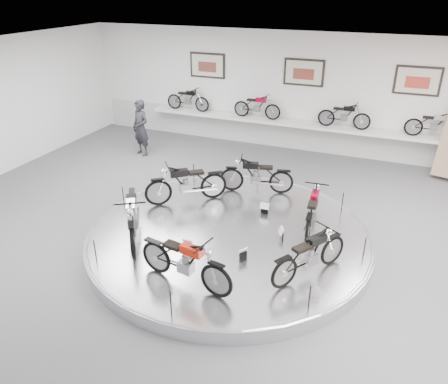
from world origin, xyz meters
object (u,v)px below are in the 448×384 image
at_px(bike_a, 313,209).
at_px(bike_f, 310,254).
at_px(bike_b, 256,175).
at_px(bike_d, 132,216).
at_px(bike_e, 185,261).
at_px(display_platform, 229,237).
at_px(visitor, 141,128).
at_px(bike_c, 186,183).
at_px(shelf, 298,124).

bearing_deg(bike_a, bike_f, -174.10).
bearing_deg(bike_b, bike_d, 47.05).
bearing_deg(bike_e, bike_d, 159.91).
distance_m(display_platform, bike_d, 2.23).
bearing_deg(visitor, bike_a, -6.71).
height_order(bike_a, bike_b, bike_b).
bearing_deg(bike_d, bike_c, 139.08).
bearing_deg(bike_c, bike_a, 139.64).
xyz_separation_m(display_platform, bike_c, (-1.55, 0.95, 0.68)).
bearing_deg(bike_d, bike_f, 59.00).
distance_m(display_platform, bike_e, 2.18).
distance_m(display_platform, visitor, 6.42).
height_order(shelf, bike_f, bike_f).
bearing_deg(bike_f, shelf, 47.54).
relative_size(bike_a, bike_f, 1.00).
xyz_separation_m(display_platform, visitor, (-4.86, 4.12, 0.80)).
bearing_deg(shelf, bike_f, -74.58).
distance_m(bike_a, visitor, 7.31).
bearing_deg(bike_a, display_platform, 113.43).
bearing_deg(bike_c, shelf, -145.08).
height_order(bike_a, bike_e, bike_e).
height_order(display_platform, bike_e, bike_e).
height_order(bike_b, visitor, visitor).
relative_size(bike_e, bike_f, 1.07).
bearing_deg(bike_d, bike_a, 86.18).
bearing_deg(bike_d, bike_e, 27.66).
distance_m(bike_c, bike_d, 2.02).
distance_m(bike_d, bike_e, 2.08).
bearing_deg(bike_b, bike_e, 76.24).
distance_m(shelf, bike_e, 8.48).
height_order(display_platform, shelf, shelf).
xyz_separation_m(shelf, bike_a, (1.70, -5.51, -0.23)).
bearing_deg(bike_c, bike_b, -179.21).
relative_size(bike_b, bike_c, 0.92).
distance_m(shelf, bike_f, 7.62).
bearing_deg(bike_d, visitor, 177.78).
xyz_separation_m(bike_a, bike_c, (-3.24, 0.06, 0.06)).
distance_m(shelf, bike_a, 5.77).
relative_size(bike_c, bike_e, 1.04).
bearing_deg(bike_d, display_platform, 87.07).
bearing_deg(bike_e, bike_a, 69.47).
height_order(bike_d, bike_e, bike_d).
distance_m(shelf, bike_d, 7.67).
bearing_deg(bike_a, shelf, 12.86).
bearing_deg(bike_f, bike_c, 94.12).
bearing_deg(bike_a, bike_e, 145.45).
relative_size(shelf, bike_a, 6.81).
distance_m(bike_a, bike_e, 3.44).
relative_size(bike_c, visitor, 0.95).
xyz_separation_m(shelf, bike_b, (-0.08, -4.22, -0.21)).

